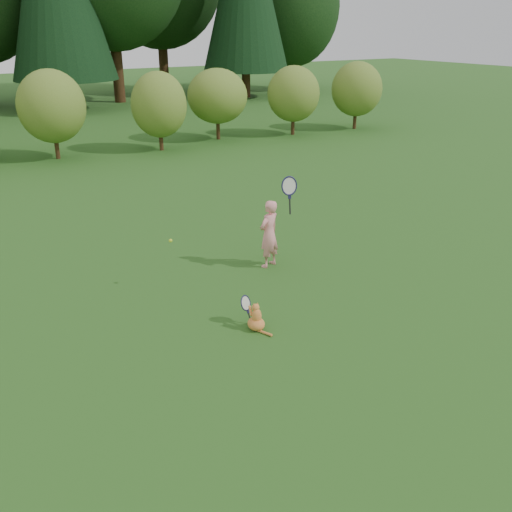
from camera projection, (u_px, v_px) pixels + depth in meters
ground at (272, 319)px, 8.53m from camera, size 100.00×100.00×0.00m
shrub_row at (56, 114)px, 18.33m from camera, size 28.00×3.00×2.80m
child at (270, 232)px, 10.17m from camera, size 0.73×0.47×1.85m
cat at (256, 316)px, 8.19m from camera, size 0.30×0.59×0.56m
tennis_ball at (171, 241)px, 9.23m from camera, size 0.06×0.06×0.06m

